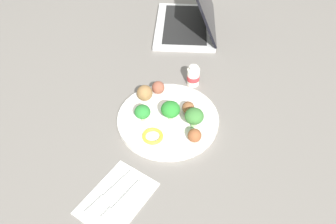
% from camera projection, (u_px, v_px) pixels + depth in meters
% --- Properties ---
extents(ground_plane, '(4.00, 4.00, 0.00)m').
position_uv_depth(ground_plane, '(168.00, 121.00, 0.91)').
color(ground_plane, slate).
extents(plate, '(0.28, 0.28, 0.02)m').
position_uv_depth(plate, '(168.00, 119.00, 0.90)').
color(plate, white).
rests_on(plate, ground_plane).
extents(broccoli_floret_mid_left, '(0.05, 0.05, 0.06)m').
position_uv_depth(broccoli_floret_mid_left, '(194.00, 116.00, 0.85)').
color(broccoli_floret_mid_left, '#8FC97B').
rests_on(broccoli_floret_mid_left, plate).
extents(broccoli_floret_far_rim, '(0.04, 0.04, 0.05)m').
position_uv_depth(broccoli_floret_far_rim, '(142.00, 112.00, 0.87)').
color(broccoli_floret_far_rim, '#8DC275').
rests_on(broccoli_floret_far_rim, plate).
extents(broccoli_floret_near_rim, '(0.05, 0.05, 0.06)m').
position_uv_depth(broccoli_floret_near_rim, '(170.00, 110.00, 0.87)').
color(broccoli_floret_near_rim, '#8DC77B').
rests_on(broccoli_floret_near_rim, plate).
extents(meatball_far_rim, '(0.04, 0.04, 0.04)m').
position_uv_depth(meatball_far_rim, '(195.00, 135.00, 0.83)').
color(meatball_far_rim, brown).
rests_on(meatball_far_rim, plate).
extents(meatball_front_right, '(0.05, 0.05, 0.05)m').
position_uv_depth(meatball_front_right, '(145.00, 93.00, 0.93)').
color(meatball_front_right, brown).
rests_on(meatball_front_right, plate).
extents(meatball_center, '(0.03, 0.03, 0.03)m').
position_uv_depth(meatball_center, '(188.00, 108.00, 0.90)').
color(meatball_center, brown).
rests_on(meatball_center, plate).
extents(meatball_front_left, '(0.04, 0.04, 0.04)m').
position_uv_depth(meatball_front_left, '(158.00, 88.00, 0.95)').
color(meatball_front_left, brown).
rests_on(meatball_front_left, plate).
extents(pepper_ring_near_rim, '(0.07, 0.07, 0.01)m').
position_uv_depth(pepper_ring_near_rim, '(153.00, 136.00, 0.84)').
color(pepper_ring_near_rim, yellow).
rests_on(pepper_ring_near_rim, plate).
extents(napkin, '(0.18, 0.13, 0.01)m').
position_uv_depth(napkin, '(117.00, 198.00, 0.74)').
color(napkin, white).
rests_on(napkin, ground_plane).
extents(fork, '(0.12, 0.03, 0.01)m').
position_uv_depth(fork, '(121.00, 203.00, 0.72)').
color(fork, silver).
rests_on(fork, napkin).
extents(knife, '(0.15, 0.04, 0.01)m').
position_uv_depth(knife, '(108.00, 195.00, 0.74)').
color(knife, silver).
rests_on(knife, napkin).
extents(yogurt_bottle, '(0.04, 0.04, 0.07)m').
position_uv_depth(yogurt_bottle, '(193.00, 76.00, 1.00)').
color(yogurt_bottle, white).
rests_on(yogurt_bottle, ground_plane).
extents(laptop, '(0.38, 0.34, 0.20)m').
position_uv_depth(laptop, '(191.00, 19.00, 1.22)').
color(laptop, beige).
rests_on(laptop, ground_plane).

